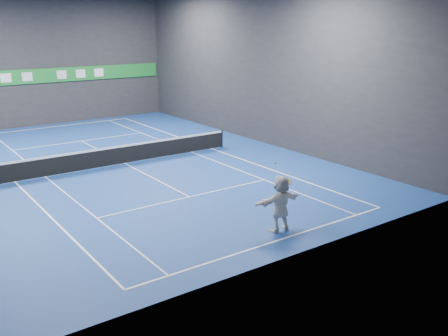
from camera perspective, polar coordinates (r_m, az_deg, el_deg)
ground at (r=26.57m, az=-11.23°, el=0.50°), size 26.00×26.00×0.00m
wall_back at (r=37.96m, az=-20.00°, el=11.40°), size 18.00×0.10×9.00m
wall_front at (r=14.92m, az=9.22°, el=6.16°), size 18.00×0.10×9.00m
wall_right at (r=30.50m, az=4.13°, el=11.37°), size 0.10×26.00×9.00m
baseline_near at (r=17.03m, az=5.90°, el=-8.32°), size 10.98×0.08×0.01m
baseline_far at (r=37.48m, az=-18.86°, el=4.49°), size 10.98×0.08×0.01m
sideline_doubles_left at (r=24.94m, az=-22.75°, el=-1.50°), size 0.08×23.78×0.01m
sideline_doubles_right at (r=29.15m, az=-1.39°, el=2.21°), size 0.08×23.78×0.01m
sideline_singles_left at (r=25.25m, az=-19.72°, el=-0.98°), size 0.06×23.78×0.01m
sideline_singles_right at (r=28.42m, az=-3.69°, el=1.81°), size 0.06×23.78×0.01m
service_line_near at (r=21.14m, az=-3.96°, el=-3.30°), size 8.23×0.06×0.01m
service_line_far at (r=32.35m, az=-15.97°, el=2.99°), size 8.23×0.06×0.01m
center_service_line at (r=26.57m, az=-11.23°, el=0.51°), size 0.06×12.80×0.01m
player at (r=17.53m, az=6.46°, el=-4.03°), size 1.90×0.66×2.03m
tennis_ball at (r=16.85m, az=5.88°, el=0.59°), size 0.07×0.07×0.07m
tennis_net at (r=26.43m, az=-11.29°, el=1.63°), size 12.50×0.10×1.07m
sponsor_banner at (r=37.98m, az=-19.82°, el=9.90°), size 17.64×0.11×1.00m
tennis_racket at (r=17.55m, az=7.22°, el=-1.69°), size 0.42×0.35×0.52m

